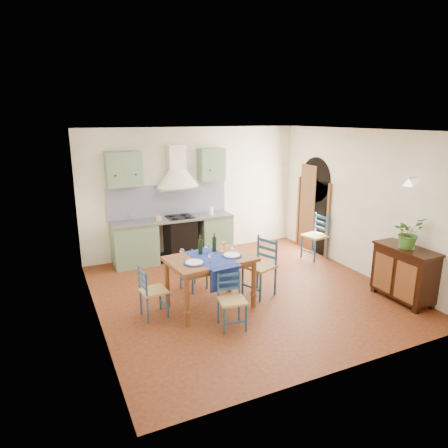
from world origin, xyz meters
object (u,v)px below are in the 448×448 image
(chair_near, at_px, (231,300))
(potted_plant, at_px, (408,233))
(dining_table, at_px, (211,263))
(sideboard, at_px, (404,272))

(chair_near, xyz_separation_m, potted_plant, (2.98, -0.42, 0.77))
(dining_table, relative_size, potted_plant, 2.75)
(potted_plant, bearing_deg, chair_near, 172.07)
(chair_near, bearing_deg, dining_table, 92.36)
(dining_table, relative_size, chair_near, 1.74)
(sideboard, bearing_deg, dining_table, 159.78)
(dining_table, bearing_deg, sideboard, -20.22)
(dining_table, distance_m, potted_plant, 3.24)
(dining_table, bearing_deg, potted_plant, -20.41)
(chair_near, distance_m, sideboard, 3.03)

